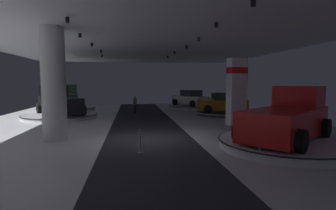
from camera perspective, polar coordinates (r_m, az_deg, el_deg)
The scene contains 17 objects.
ground at distance 13.25m, azimuth -4.05°, elevation -7.55°, with size 24.00×44.00×0.06m.
ceiling_with_spotlights at distance 13.22m, azimuth -4.20°, elevation 16.75°, with size 24.00×44.00×0.39m.
column_left at distance 13.91m, azimuth -23.67°, elevation 4.16°, with size 1.15×1.15×5.50m.
brand_sign_pylon at distance 15.90m, azimuth 14.71°, elevation 2.42°, with size 1.38×0.93×4.24m.
display_platform_far_left at distance 22.82m, azimuth -22.42°, elevation -2.18°, with size 5.78×5.78×0.30m.
pickup_truck_far_left at distance 23.03m, azimuth -22.73°, elevation 0.53°, with size 4.57×5.64×2.30m.
display_platform_deep_right at distance 28.64m, azimuth 4.85°, elevation -0.42°, with size 4.71×4.71×0.34m.
display_car_deep_right at distance 28.55m, azimuth 4.90°, elevation 1.40°, with size 3.67×4.54×1.71m.
display_platform_near_right at distance 12.51m, azimuth 24.07°, elevation -7.65°, with size 5.68×5.68×0.37m.
pickup_truck_near_right at distance 12.63m, azimuth 24.71°, elevation -2.50°, with size 5.43×4.98×2.30m.
display_platform_far_right at distance 23.48m, azimuth 11.65°, elevation -1.77°, with size 4.51×4.51×0.27m.
display_car_far_right at distance 23.40m, azimuth 11.76°, elevation 0.38°, with size 4.37×2.56×1.71m.
display_platform_deep_left at distance 28.44m, azimuth -21.17°, elevation -0.77°, with size 5.68×5.68×0.35m.
pickup_truck_deep_left at distance 28.68m, azimuth -21.19°, elevation 1.46°, with size 3.36×5.58×2.30m.
visitor_walking_near at distance 24.57m, azimuth -7.21°, elevation 0.36°, with size 0.32×0.32×1.59m.
stanchion_a at distance 10.22m, azimuth 19.35°, elevation -9.29°, with size 0.28×0.28×1.01m.
stanchion_b at distance 10.57m, azimuth -6.12°, elevation -8.57°, with size 0.28×0.28×1.01m.
Camera 1 is at (-0.88, -12.91, 2.82)m, focal length 27.96 mm.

